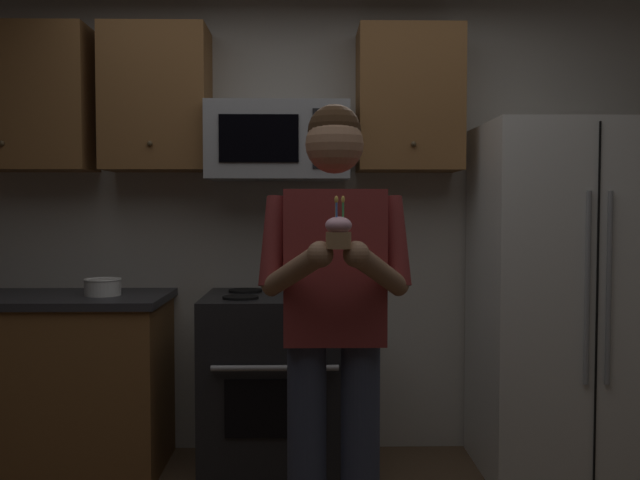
# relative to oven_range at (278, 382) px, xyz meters

# --- Properties ---
(wall_back) EXTENTS (4.40, 0.10, 2.60)m
(wall_back) POSITION_rel_oven_range_xyz_m (0.15, 0.39, 0.84)
(wall_back) COLOR beige
(wall_back) RESTS_ON ground
(oven_range) EXTENTS (0.76, 0.70, 0.93)m
(oven_range) POSITION_rel_oven_range_xyz_m (0.00, 0.00, 0.00)
(oven_range) COLOR black
(oven_range) RESTS_ON ground
(microwave) EXTENTS (0.74, 0.41, 0.40)m
(microwave) POSITION_rel_oven_range_xyz_m (0.00, 0.12, 1.26)
(microwave) COLOR #9EA0A5
(refrigerator) EXTENTS (0.90, 0.75, 1.80)m
(refrigerator) POSITION_rel_oven_range_xyz_m (1.50, -0.04, 0.44)
(refrigerator) COLOR white
(refrigerator) RESTS_ON ground
(cabinet_row_upper) EXTENTS (2.78, 0.36, 0.76)m
(cabinet_row_upper) POSITION_rel_oven_range_xyz_m (-0.57, 0.17, 1.49)
(cabinet_row_upper) COLOR brown
(counter_left) EXTENTS (1.44, 0.66, 0.92)m
(counter_left) POSITION_rel_oven_range_xyz_m (-1.30, 0.02, 0.00)
(counter_left) COLOR brown
(counter_left) RESTS_ON ground
(bowl_large_white) EXTENTS (0.19, 0.19, 0.09)m
(bowl_large_white) POSITION_rel_oven_range_xyz_m (-0.90, -0.00, 0.50)
(bowl_large_white) COLOR white
(bowl_large_white) RESTS_ON counter_left
(person) EXTENTS (0.60, 0.48, 1.76)m
(person) POSITION_rel_oven_range_xyz_m (0.25, -0.98, 0.53)
(person) COLOR #383F59
(person) RESTS_ON ground
(cupcake) EXTENTS (0.09, 0.09, 0.17)m
(cupcake) POSITION_rel_oven_range_xyz_m (0.25, -1.31, 0.83)
(cupcake) COLOR #A87F56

